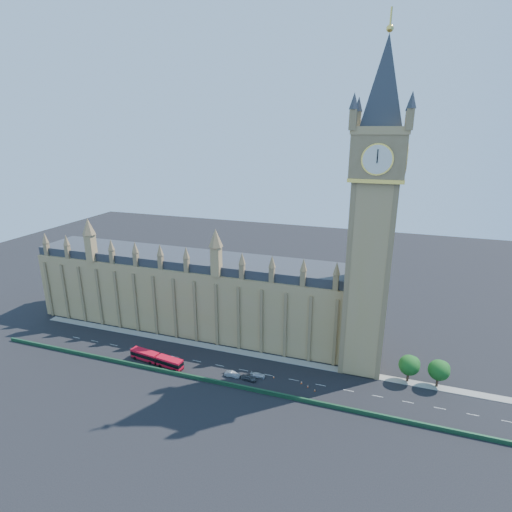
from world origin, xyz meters
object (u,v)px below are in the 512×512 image
(red_bus, at_px, (156,359))
(car_white, at_px, (258,375))
(car_grey, at_px, (249,378))
(car_silver, at_px, (232,374))

(red_bus, height_order, car_white, red_bus)
(car_grey, xyz_separation_m, car_silver, (-5.33, 0.11, -0.01))
(car_grey, height_order, car_silver, car_grey)
(car_grey, bearing_deg, car_silver, 94.46)
(car_grey, relative_size, car_white, 1.05)
(car_white, bearing_deg, red_bus, 89.99)
(car_silver, relative_size, car_white, 1.07)
(car_silver, bearing_deg, car_grey, -89.73)
(car_white, bearing_deg, car_silver, 101.04)
(red_bus, distance_m, car_silver, 25.55)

